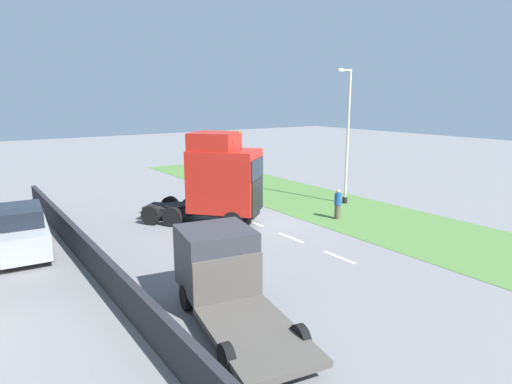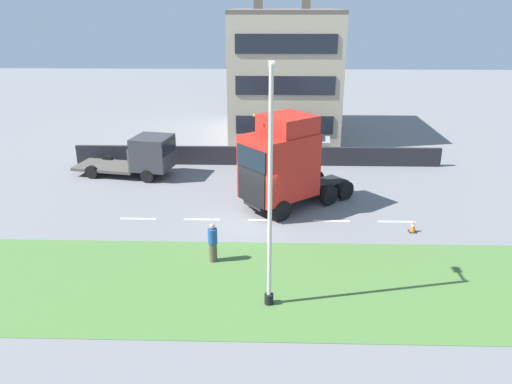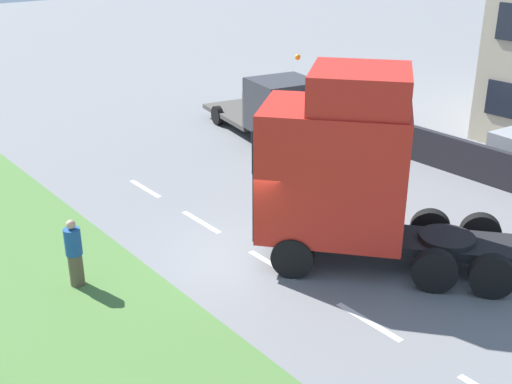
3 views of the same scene
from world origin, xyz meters
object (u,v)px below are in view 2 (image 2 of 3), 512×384
(parked_car, at_px, (295,143))
(pedestrian, at_px, (213,243))
(flatbed_truck, at_px, (145,155))
(lamp_post, at_px, (270,202))
(lorry_cab, at_px, (283,164))
(traffic_cone_lead, at_px, (413,226))

(parked_car, relative_size, pedestrian, 2.90)
(flatbed_truck, relative_size, lamp_post, 0.77)
(lorry_cab, relative_size, parked_car, 1.27)
(lamp_post, bearing_deg, parked_car, -5.51)
(flatbed_truck, bearing_deg, parked_car, 125.66)
(parked_car, relative_size, traffic_cone_lead, 8.49)
(pedestrian, xyz_separation_m, traffic_cone_lead, (3.09, -9.04, -0.55))
(lorry_cab, xyz_separation_m, flatbed_truck, (4.89, 8.25, -1.09))
(lamp_post, bearing_deg, traffic_cone_lead, -47.75)
(lorry_cab, bearing_deg, traffic_cone_lead, -153.54)
(parked_car, bearing_deg, traffic_cone_lead, -151.90)
(lorry_cab, distance_m, flatbed_truck, 9.66)
(parked_car, distance_m, lamp_post, 18.36)
(parked_car, bearing_deg, flatbed_truck, 120.52)
(parked_car, bearing_deg, pedestrian, 170.37)
(lorry_cab, distance_m, lamp_post, 8.94)
(pedestrian, bearing_deg, traffic_cone_lead, -71.15)
(traffic_cone_lead, bearing_deg, lamp_post, 132.25)
(flatbed_truck, relative_size, parked_car, 1.30)
(lorry_cab, height_order, flatbed_truck, lorry_cab)
(lorry_cab, height_order, parked_car, lorry_cab)
(lorry_cab, xyz_separation_m, traffic_cone_lead, (-2.70, -6.07, -2.16))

